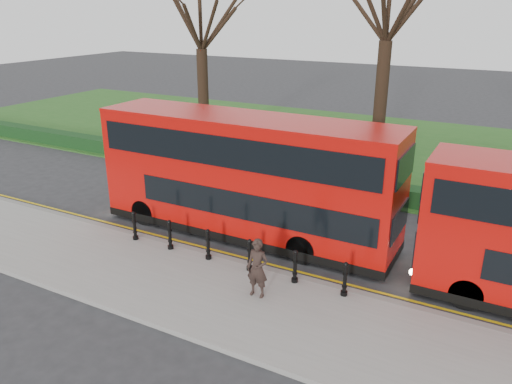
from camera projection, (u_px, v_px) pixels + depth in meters
The scene contains 11 objects.
ground at pixel (237, 248), 17.29m from camera, with size 120.00×120.00×0.00m, color #28282B.
pavement at pixel (186, 286), 14.79m from camera, with size 60.00×4.00×0.15m, color gray.
kerb at pixel (222, 258), 16.44m from camera, with size 60.00×0.25×0.16m, color slate.
grass_verge at pixel (364, 147), 29.66m from camera, with size 60.00×18.00×0.06m, color #23531B.
hedge at pixel (312, 181), 22.76m from camera, with size 60.00×0.90×0.80m, color black.
yellow_line_outer at pixel (227, 256), 16.71m from camera, with size 60.00×0.10×0.01m, color yellow.
yellow_line_inner at pixel (230, 254), 16.88m from camera, with size 60.00×0.10×0.01m, color yellow.
tree_left at pixel (200, 13), 26.46m from camera, with size 6.63×6.63×10.36m.
bollard_row at pixel (228, 250), 15.74m from camera, with size 7.82×0.15×1.00m.
bus_lead at pixel (245, 177), 17.64m from camera, with size 10.95×2.52×4.36m.
pedestrian at pixel (258, 268), 13.89m from camera, with size 0.64×0.42×1.74m, color #2C201C.
Camera 1 is at (7.92, -13.36, 7.87)m, focal length 35.00 mm.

